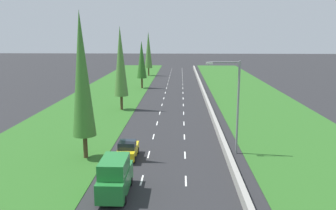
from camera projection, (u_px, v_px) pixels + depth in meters
name	position (u px, v px, depth m)	size (l,w,h in m)	color
ground_plane	(173.00, 102.00, 59.84)	(300.00, 300.00, 0.00)	#28282B
grass_verge_left	(100.00, 101.00, 60.29)	(14.00, 140.00, 0.04)	#2D6623
grass_verge_right	(257.00, 102.00, 59.32)	(14.00, 140.00, 0.04)	#2D6623
median_barrier	(206.00, 99.00, 59.55)	(0.44, 120.00, 0.85)	#9E9B93
lane_markings	(173.00, 101.00, 59.83)	(3.64, 116.00, 0.01)	white
green_van_left_lane	(115.00, 177.00, 24.85)	(1.96, 4.90, 2.82)	#237A33
yellow_hatchback_left_lane	(128.00, 150.00, 32.34)	(1.74, 3.90, 1.72)	yellow
poplar_tree_second	(82.00, 75.00, 31.05)	(2.14, 2.14, 13.53)	#4C3823
poplar_tree_third	(121.00, 62.00, 51.86)	(2.12, 2.12, 12.62)	#4C3823
poplar_tree_fourth	(142.00, 60.00, 73.40)	(2.05, 2.05, 10.07)	#4C3823
poplar_tree_fifth	(148.00, 50.00, 95.44)	(2.10, 2.10, 12.07)	#4C3823
street_light_mast	(234.00, 101.00, 32.80)	(3.20, 0.28, 9.00)	gray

